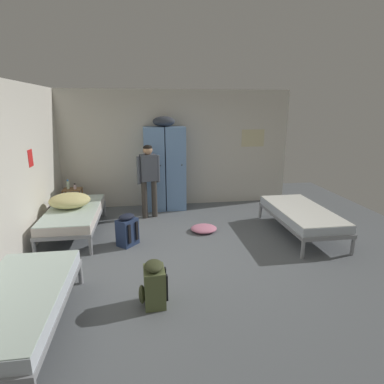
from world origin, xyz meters
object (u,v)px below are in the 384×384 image
Objects in this scene: bed_right at (301,214)px; bed_left_rear at (74,214)px; shelf_unit at (73,199)px; person_traveler at (149,175)px; locker_bank at (165,167)px; water_bottle at (68,185)px; lotion_bottle at (75,187)px; clothes_pile_pink at (204,228)px; backpack_navy at (127,230)px; backpack_olive at (154,284)px; bed_left_front at (17,302)px; bedding_heap at (70,200)px.

bed_right is 4.13m from bed_left_rear.
person_traveler is at bearing -14.64° from shelf_unit.
locker_bank is at bearing 3.79° from shelf_unit.
bed_left_rear is 9.50× the size of water_bottle.
bed_right is 14.86× the size of lotion_bottle.
person_traveler is 7.64× the size of water_bottle.
clothes_pile_pink is (2.54, -1.33, -0.57)m from lotion_bottle.
person_traveler is 2.78× the size of backpack_navy.
person_traveler is (-2.71, 1.33, 0.54)m from bed_right.
backpack_olive reaches higher than bed_left_rear.
person_traveler is at bearing -14.61° from water_bottle.
backpack_olive is (1.55, -3.48, -0.37)m from lotion_bottle.
backpack_olive is (1.62, -3.52, -0.09)m from shelf_unit.
backpack_olive is (-2.72, -1.76, -0.12)m from bed_right.
clothes_pile_pink is at bearing -27.68° from lotion_bottle.
bed_right is 3.07m from person_traveler.
person_traveler reaches higher than lotion_bottle.
lotion_bottle is (-4.27, 1.72, 0.24)m from bed_right.
water_bottle is at bearing 165.39° from person_traveler.
shelf_unit is at bearing 157.95° from bed_right.
bed_left_rear is at bearing -80.79° from lotion_bottle.
person_traveler is at bearing 68.04° from bed_left_front.
lotion_bottle reaches higher than clothes_pile_pink.
shelf_unit is 4.68m from bed_right.
bed_left_front is 2.80m from bedding_heap.
backpack_olive is at bearing -147.09° from bed_right.
locker_bank is 3.07m from bed_right.
locker_bank is at bearing 141.08° from bed_right.
locker_bank is 2.10m from water_bottle.
water_bottle is 0.36× the size of backpack_olive.
water_bottle is 0.41× the size of clothes_pile_pink.
locker_bank reaches higher than clothes_pile_pink.
bed_left_rear is 0.26m from bedding_heap.
backpack_olive is at bearing -64.39° from water_bottle.
bed_left_rear is (0.25, -1.15, 0.04)m from shelf_unit.
person_traveler reaches higher than clothes_pile_pink.
clothes_pile_pink is at bearing -7.42° from bedding_heap.
bed_left_rear is at bearing 90.00° from bed_left_front.
bed_right is at bearing 32.91° from backpack_olive.
shelf_unit is 1.04× the size of backpack_olive.
bedding_heap is at bearing -83.65° from lotion_bottle.
lotion_bottle reaches higher than backpack_navy.
shelf_unit is 0.29m from lotion_bottle.
bed_right reaches higher than clothes_pile_pink.
bed_left_rear is at bearing -152.27° from person_traveler.
backpack_olive is at bearing -90.20° from person_traveler.
water_bottle is at bearing 94.88° from bed_left_front.
backpack_navy is at bearing -164.22° from clothes_pile_pink.
bedding_heap is 1.02m from lotion_bottle.
backpack_olive is at bearing -95.96° from locker_bank.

